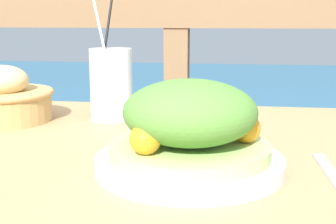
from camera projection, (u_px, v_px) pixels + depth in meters
patio_table at (133, 204)px, 0.80m from camera, size 1.15×0.71×0.75m
railing_fence at (177, 81)px, 1.41m from camera, size 2.80×0.08×1.01m
sea_backdrop at (211, 109)px, 3.95m from camera, size 12.00×4.00×0.36m
salad_plate at (190, 132)px, 0.63m from camera, size 0.26×0.26×0.13m
drink_glass at (111, 84)px, 0.95m from camera, size 0.09×0.09×0.25m
bread_basket at (3, 99)px, 0.94m from camera, size 0.20×0.20×0.11m
fork at (332, 175)px, 0.62m from camera, size 0.02×0.18×0.00m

